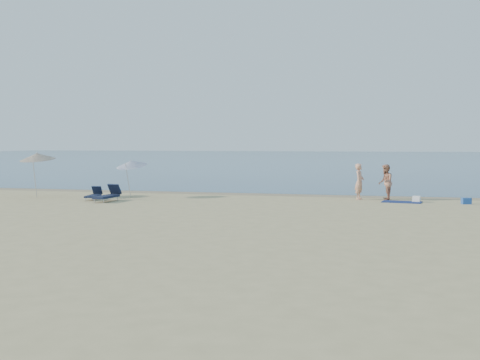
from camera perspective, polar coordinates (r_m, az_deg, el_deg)
name	(u,v)px	position (r m, az deg, el deg)	size (l,w,h in m)	color
ground	(181,267)	(14.06, -5.63, -8.21)	(160.00, 160.00, 0.00)	tan
sea	(364,158)	(113.09, 11.71, 2.06)	(240.00, 160.00, 0.01)	navy
wet_sand_strip	(302,195)	(32.81, 5.86, -1.45)	(240.00, 1.60, 0.00)	#847254
person_left	(359,182)	(30.79, 11.26, -0.14)	(0.66, 0.43, 1.81)	tan
person_right	(385,182)	(30.79, 13.63, -0.20)	(0.87, 0.68, 1.78)	tan
beach_towel	(402,202)	(29.89, 15.09, -2.02)	(1.83, 1.02, 0.03)	#0F1B4E
white_bag	(416,199)	(30.13, 16.39, -1.75)	(0.34, 0.29, 0.29)	white
blue_cooler	(466,201)	(29.92, 20.66, -1.87)	(0.41, 0.29, 0.29)	#1E4AA2
umbrella_near	(131,163)	(31.80, -10.28, 1.56)	(1.99, 2.00, 2.13)	silver
umbrella_far	(37,156)	(33.14, -18.66, 2.13)	(2.05, 2.08, 2.47)	silver
lounger_left	(94,195)	(31.02, -13.70, -1.39)	(0.72, 1.54, 0.65)	#131B36
lounger_right	(108,195)	(29.99, -12.43, -1.42)	(0.72, 1.88, 0.81)	#121A33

